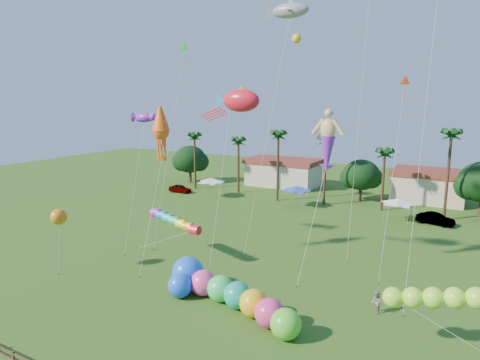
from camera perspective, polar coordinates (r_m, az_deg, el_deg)
The scene contains 19 objects.
ground at distance 29.45m, azimuth -10.38°, elevation -20.85°, with size 160.00×160.00×0.00m, color #285116.
tree_line at distance 65.17m, azimuth 17.83°, elevation 0.54°, with size 69.46×8.91×11.00m.
buildings_row at distance 72.88m, azimuth 13.61°, elevation -0.00°, with size 35.00×7.00×4.00m.
tent_row at distance 60.97m, azimuth 7.40°, elevation -1.17°, with size 31.00×4.00×0.60m.
car_a at distance 71.32m, azimuth -8.01°, elevation -1.13°, with size 1.56×3.88×1.32m, color #4C4C54.
car_b at distance 58.19m, azimuth 24.62°, elevation -4.74°, with size 1.52×4.35×1.43m, color #4C4C54.
spectator_b at distance 33.70m, azimuth 17.73°, elevation -15.29°, with size 0.81×0.63×1.66m, color gray.
caterpillar_inflatable at distance 33.07m, azimuth -1.69°, elevation -14.74°, with size 12.74×5.71×2.63m.
blue_ball at distance 34.75m, azimuth -7.99°, elevation -13.76°, with size 1.95×1.95×1.95m, color #1C5DFF.
rainbow_tube at distance 40.60m, azimuth -7.88°, elevation -6.28°, with size 9.73×2.29×3.94m.
green_worm at distance 28.91m, azimuth 19.72°, elevation -14.51°, with size 10.89×4.00×4.08m.
orange_ball_kite at distance 40.80m, azimuth -23.02°, elevation -4.54°, with size 1.83×1.83×5.87m.
merman_kite at distance 37.58m, azimuth 11.58°, elevation 4.72°, with size 2.18×5.28×14.04m.
fish_kite at distance 37.02m, azimuth 0.14°, elevation 10.53°, with size 5.42×6.81×16.25m.
shark_kite at distance 46.00m, azimuth 6.73°, elevation 21.52°, with size 5.48×8.47×24.88m.
squid_kite at distance 39.53m, azimuth -10.50°, elevation 6.33°, with size 1.93×5.15×14.76m.
lobster_kite at distance 44.98m, azimuth -12.68°, elevation 8.12°, with size 3.75×5.08×14.15m.
delta_kite_red at distance 39.99m, azimuth 21.08°, elevation 11.61°, with size 1.05×4.99×17.33m.
delta_kite_green at distance 46.01m, azimuth -7.56°, elevation 16.70°, with size 1.63×5.14×21.13m.
Camera 1 is at (16.50, -18.90, 15.42)m, focal length 32.00 mm.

